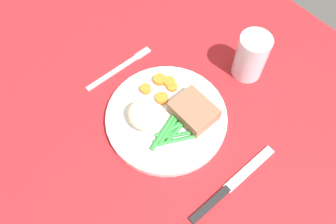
{
  "coord_description": "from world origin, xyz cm",
  "views": [
    {
      "loc": [
        24.29,
        -19.54,
        60.52
      ],
      "look_at": [
        0.96,
        0.4,
        4.6
      ],
      "focal_mm": 35.53,
      "sensor_mm": 36.0,
      "label": 1
    }
  ],
  "objects_px": {
    "fork": "(119,69)",
    "knife": "(231,185)",
    "dinner_plate": "(168,116)",
    "meat_portion": "(194,111)",
    "water_glass": "(250,59)"
  },
  "relations": [
    {
      "from": "knife",
      "to": "dinner_plate",
      "type": "bearing_deg",
      "value": 178.78
    },
    {
      "from": "knife",
      "to": "fork",
      "type": "bearing_deg",
      "value": 179.66
    },
    {
      "from": "meat_portion",
      "to": "knife",
      "type": "bearing_deg",
      "value": -15.52
    },
    {
      "from": "fork",
      "to": "knife",
      "type": "xyz_separation_m",
      "value": [
        0.34,
        -0.0,
        -0.0
      ]
    },
    {
      "from": "meat_portion",
      "to": "knife",
      "type": "distance_m",
      "value": 0.15
    },
    {
      "from": "dinner_plate",
      "to": "water_glass",
      "type": "height_order",
      "value": "water_glass"
    },
    {
      "from": "fork",
      "to": "knife",
      "type": "height_order",
      "value": "knife"
    },
    {
      "from": "meat_portion",
      "to": "fork",
      "type": "bearing_deg",
      "value": -168.25
    },
    {
      "from": "water_glass",
      "to": "fork",
      "type": "bearing_deg",
      "value": -131.65
    },
    {
      "from": "dinner_plate",
      "to": "knife",
      "type": "distance_m",
      "value": 0.18
    },
    {
      "from": "fork",
      "to": "water_glass",
      "type": "bearing_deg",
      "value": 51.28
    },
    {
      "from": "dinner_plate",
      "to": "knife",
      "type": "relative_size",
      "value": 1.16
    },
    {
      "from": "fork",
      "to": "water_glass",
      "type": "xyz_separation_m",
      "value": [
        0.18,
        0.2,
        0.04
      ]
    },
    {
      "from": "fork",
      "to": "knife",
      "type": "relative_size",
      "value": 0.81
    },
    {
      "from": "dinner_plate",
      "to": "fork",
      "type": "height_order",
      "value": "dinner_plate"
    }
  ]
}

